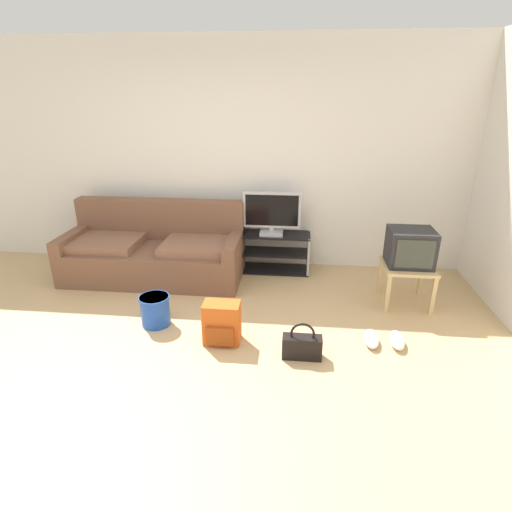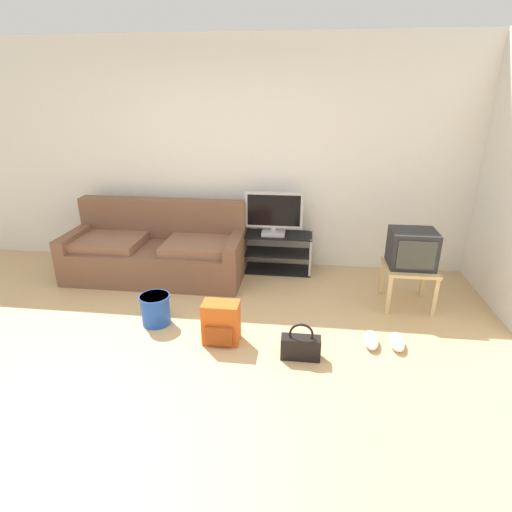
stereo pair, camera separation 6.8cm
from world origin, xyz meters
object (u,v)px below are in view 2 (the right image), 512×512
Objects in this scene: couch at (158,250)px; tv_stand at (273,252)px; cleaning_bucket at (155,309)px; sneakers_pair at (384,341)px; handbag at (301,346)px; flat_tv at (274,214)px; backpack at (221,323)px; side_table at (409,272)px; crt_tv at (412,248)px.

tv_stand is (1.37, 0.30, -0.07)m from couch.
cleaning_bucket is 0.80× the size of sneakers_pair.
handbag is (1.76, -1.51, -0.20)m from couch.
tv_stand reaches higher than cleaning_bucket.
couch is 5.63× the size of sneakers_pair.
couch is 1.41m from tv_stand.
handbag reaches higher than sneakers_pair.
flat_tv is 2.07× the size of handbag.
flat_tv reaches higher than backpack.
handbag is 1.45m from cleaning_bucket.
flat_tv is at bearing 126.33° from sneakers_pair.
flat_tv is 1.93m from handbag.
flat_tv is 1.65m from side_table.
crt_tv is 1.50× the size of cleaning_bucket.
couch reaches higher than side_table.
side_table is (1.45, -0.70, -0.37)m from flat_tv.
tv_stand is at bearing 125.93° from sneakers_pair.
side_table is at bearing 67.12° from sneakers_pair.
couch is 4.68× the size of crt_tv.
cleaning_bucket is (-2.47, -0.71, -0.46)m from crt_tv.
side_table is 1.36× the size of sneakers_pair.
couch is at bearing 153.59° from sneakers_pair.
flat_tv is at bearing 62.62° from backpack.
cleaning_bucket reaches higher than sneakers_pair.
handbag is 0.90× the size of sneakers_pair.
crt_tv is (0.00, 0.02, 0.26)m from side_table.
cleaning_bucket is (-1.01, -1.41, -0.08)m from tv_stand.
side_table is 0.94m from sneakers_pair.
cleaning_bucket is at bearing -163.96° from crt_tv.
crt_tv is at bearing 67.53° from sneakers_pair.
sneakers_pair is (2.12, -0.12, -0.11)m from cleaning_bucket.
cleaning_bucket is at bearing 176.77° from sneakers_pair.
handbag is at bearing -40.61° from couch.
crt_tv is 1.20× the size of sneakers_pair.
sneakers_pair is at bearing -112.47° from crt_tv.
couch is 1.46m from flat_tv.
tv_stand is 1.85m from handbag.
crt_tv is (1.45, -0.68, -0.11)m from flat_tv.
backpack is (1.05, -1.34, -0.12)m from couch.
flat_tv is at bearing 11.35° from couch.
crt_tv is at bearing 11.74° from backpack.
handbag is at bearing -134.63° from side_table.
crt_tv is at bearing -25.82° from tv_stand.
tv_stand is 1.87× the size of side_table.
sneakers_pair is (2.49, -1.23, -0.27)m from couch.
crt_tv is 1.34× the size of handbag.
cleaning_bucket is (-1.40, 0.39, 0.05)m from handbag.
tv_stand reaches higher than handbag.
sneakers_pair is at bearing 20.50° from handbag.
tv_stand is 0.50m from flat_tv.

